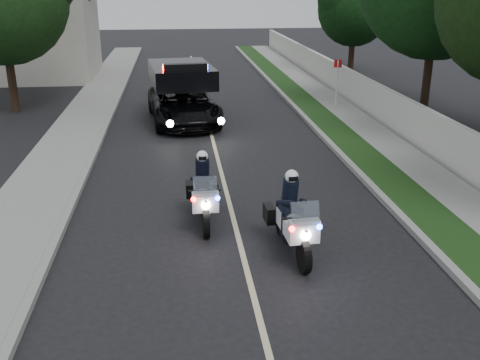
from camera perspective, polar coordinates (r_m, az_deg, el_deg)
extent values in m
plane|color=black|center=(10.19, 1.76, -13.18)|extent=(120.00, 120.00, 0.00)
cube|color=gray|center=(19.97, 9.25, 3.78)|extent=(0.20, 60.00, 0.15)
cube|color=#193814|center=(20.17, 11.16, 3.83)|extent=(1.20, 60.00, 0.16)
cube|color=gray|center=(20.60, 14.62, 3.89)|extent=(1.40, 60.00, 0.16)
cube|color=beige|center=(20.82, 17.36, 5.71)|extent=(0.22, 60.00, 1.50)
cube|color=gray|center=(19.43, -14.75, 2.91)|extent=(0.20, 60.00, 0.15)
cube|color=gray|center=(19.62, -17.93, 2.76)|extent=(2.00, 60.00, 0.16)
cube|color=#A8A396|center=(35.56, -21.70, 15.34)|extent=(8.00, 6.00, 7.00)
cube|color=#BFB78C|center=(19.29, -2.59, 3.22)|extent=(0.12, 50.00, 0.01)
imported|color=black|center=(23.16, -5.82, 5.99)|extent=(3.17, 5.84, 2.72)
imported|color=black|center=(28.41, -8.36, 8.51)|extent=(0.79, 1.88, 0.96)
imported|color=black|center=(28.41, -8.36, 8.51)|extent=(0.63, 0.44, 1.69)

